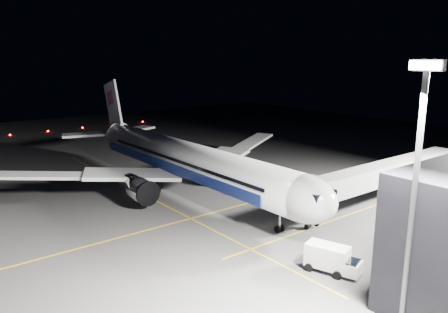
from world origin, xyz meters
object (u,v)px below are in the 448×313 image
airliner (183,159)px  service_truck (332,258)px  jet_bridge (378,175)px  safety_cone_b (227,193)px  safety_cone_c (191,176)px  floodlight_mast_south (416,176)px  baggage_tug (228,160)px  safety_cone_a (247,188)px

airliner → service_truck: (31.96, -3.16, -3.69)m
airliner → jet_bridge: bearing=38.0°
safety_cone_b → safety_cone_c: size_ratio=1.06×
airliner → jet_bridge: airliner is taller
floodlight_mast_south → baggage_tug: floodlight_mast_south is taller
jet_bridge → safety_cone_b: jet_bridge is taller
airliner → service_truck: size_ratio=10.66×
safety_cone_b → airliner: bearing=-145.8°
safety_cone_c → jet_bridge: bearing=24.1°
baggage_tug → safety_cone_a: size_ratio=4.72×
baggage_tug → jet_bridge: bearing=-17.1°
airliner → jet_bridge: 29.31m
safety_cone_a → airliner: bearing=-124.4°
baggage_tug → safety_cone_c: (4.04, -11.41, -0.46)m
airliner → safety_cone_c: size_ratio=113.01×
safety_cone_b → jet_bridge: bearing=39.3°
service_truck → jet_bridge: bearing=94.2°
jet_bridge → service_truck: jet_bridge is taller
safety_cone_a → safety_cone_b: (0.24, -4.36, 0.01)m
baggage_tug → safety_cone_c: bearing=-90.1°
service_truck → safety_cone_a: bearing=137.5°
safety_cone_b → floodlight_mast_south: bearing=-16.1°
service_truck → baggage_tug: service_truck is taller
service_truck → safety_cone_c: bearing=148.8°
jet_bridge → safety_cone_b: size_ratio=59.42×
floodlight_mast_south → service_truck: size_ratio=3.59×
airliner → baggage_tug: bearing=119.9°
airliner → service_truck: bearing=-5.7°
jet_bridge → service_truck: 23.21m
service_truck → floodlight_mast_south: bearing=-35.9°
airliner → floodlight_mast_south: 42.13m
safety_cone_b → service_truck: bearing=-15.6°
jet_bridge → service_truck: (8.89, -21.22, -3.11)m
floodlight_mast_south → safety_cone_b: size_ratio=35.75×
jet_bridge → baggage_tug: jet_bridge is taller
jet_bridge → safety_cone_a: (-17.30, -9.61, -4.30)m
floodlight_mast_south → safety_cone_a: (-35.30, 14.46, -12.09)m
floodlight_mast_south → safety_cone_b: 38.43m
floodlight_mast_south → safety_cone_c: (-46.60, 11.25, -12.10)m
floodlight_mast_south → baggage_tug: 56.69m
airliner → safety_cone_b: bearing=34.2°
safety_cone_c → airliner: bearing=-43.5°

